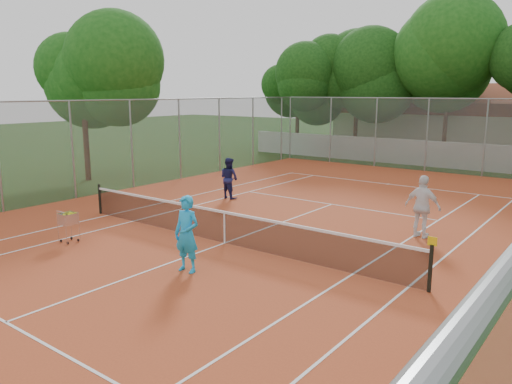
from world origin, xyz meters
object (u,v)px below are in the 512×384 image
Objects in this scene: tennis_net at (225,227)px; ball_hopper at (69,226)px; player_far_left at (229,178)px; player_far_right at (423,207)px; clubhouse at (454,120)px; player_near at (187,234)px.

ball_hopper is (-3.68, -2.69, -0.01)m from tennis_net.
player_far_right reaches higher than player_far_left.
player_far_left reaches higher than tennis_net.
clubhouse reaches higher than player_near.
player_near is at bearing -71.09° from tennis_net.
tennis_net is 12.38× the size of ball_hopper.
player_far_right is (3.54, 6.35, 0.01)m from player_near.
player_far_left is (-1.94, -24.16, -1.33)m from clubhouse.
tennis_net is at bearing 102.89° from player_near.
player_near is (0.79, -2.30, 0.45)m from tennis_net.
tennis_net is 7.02× the size of player_far_left.
ball_hopper is (0.26, -7.53, -0.37)m from player_far_left.
tennis_net is at bearing 49.56° from player_far_right.
player_far_right reaches higher than player_near.
player_near reaches higher than ball_hopper.
player_far_right is at bearing 33.76° from ball_hopper.
ball_hopper is (-4.46, -0.39, -0.47)m from player_near.
clubhouse is at bearing 93.95° from tennis_net.
clubhouse is 8.68× the size of player_near.
player_near is at bearing -1.32° from ball_hopper.
tennis_net is 29.12m from clubhouse.
clubhouse is 31.78m from ball_hopper.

